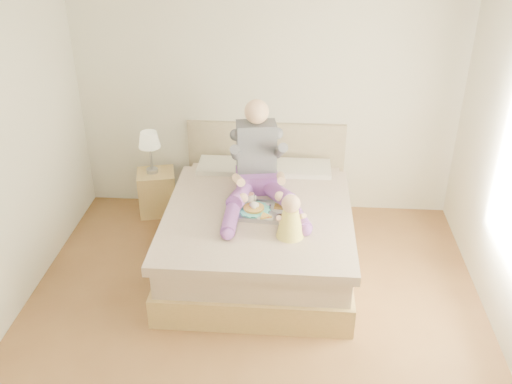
# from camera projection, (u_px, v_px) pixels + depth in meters

# --- Properties ---
(room) EXTENTS (4.02, 4.22, 2.71)m
(room) POSITION_uv_depth(u_px,v_px,m) (261.00, 166.00, 3.98)
(room) COLOR brown
(room) RESTS_ON ground
(bed) EXTENTS (1.70, 2.18, 1.00)m
(bed) POSITION_uv_depth(u_px,v_px,m) (260.00, 227.00, 5.50)
(bed) COLOR #AA8B4F
(bed) RESTS_ON ground
(nightstand) EXTENTS (0.47, 0.44, 0.49)m
(nightstand) POSITION_uv_depth(u_px,v_px,m) (157.00, 192.00, 6.27)
(nightstand) COLOR #AA8B4F
(nightstand) RESTS_ON ground
(lamp) EXTENTS (0.23, 0.23, 0.47)m
(lamp) POSITION_uv_depth(u_px,v_px,m) (149.00, 142.00, 5.99)
(lamp) COLOR #A9AAB0
(lamp) RESTS_ON nightstand
(adult) EXTENTS (0.78, 1.17, 0.93)m
(adult) POSITION_uv_depth(u_px,v_px,m) (258.00, 170.00, 5.33)
(adult) COLOR #753C97
(adult) RESTS_ON bed
(tray) EXTENTS (0.51, 0.41, 0.14)m
(tray) POSITION_uv_depth(u_px,v_px,m) (265.00, 209.00, 5.16)
(tray) COLOR #A9AAB0
(tray) RESTS_ON bed
(baby) EXTENTS (0.26, 0.36, 0.39)m
(baby) POSITION_uv_depth(u_px,v_px,m) (290.00, 219.00, 4.77)
(baby) COLOR #FDEB50
(baby) RESTS_ON bed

